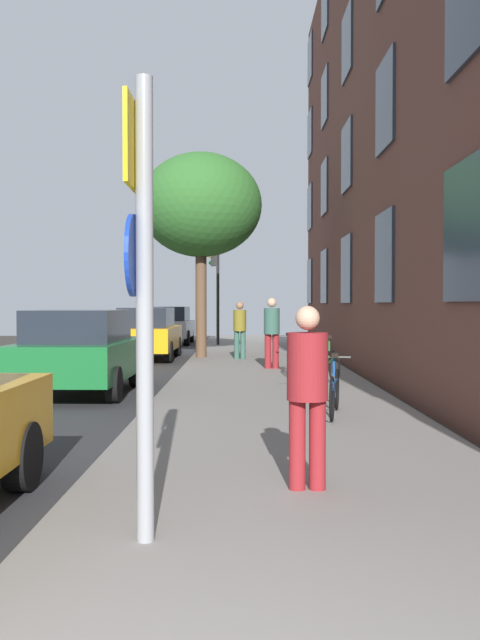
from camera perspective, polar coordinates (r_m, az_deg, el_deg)
name	(u,v)px	position (r m, az deg, el deg)	size (l,w,h in m)	color
ground_plane	(122,375)	(17.35, -9.70, -4.47)	(41.80, 41.80, 0.00)	#332D28
road_asphalt	(37,375)	(17.82, -16.39, -4.33)	(7.00, 38.00, 0.01)	#2D2D30
sidewalk	(264,372)	(17.11, 1.97, -4.33)	(4.20, 38.00, 0.12)	gray
building_facade	(374,96)	(17.53, 10.97, 17.66)	(0.56, 27.00, 13.33)	brown
sign_post	(140,275)	(4.76, -8.20, 3.66)	(0.15, 0.60, 3.16)	gray
traffic_light	(215,277)	(27.76, -2.08, 3.58)	(0.43, 0.24, 3.99)	black
tree_near	(200,206)	(21.34, -3.28, 9.36)	(3.71, 3.71, 6.21)	brown
bicycle_0	(334,391)	(10.20, 7.74, -5.82)	(0.51, 1.69, 0.92)	black
bicycle_1	(308,376)	(12.06, 5.60, -4.60)	(0.51, 1.75, 0.97)	black
bicycle_2	(326,363)	(14.63, 7.13, -3.56)	(0.46, 1.66, 0.98)	black
bicycle_3	(288,358)	(16.07, 3.96, -3.13)	(0.42, 1.68, 0.96)	black
pedestrian_0	(307,385)	(6.10, 5.52, -5.33)	(0.51, 0.51, 1.61)	maroon
pedestrian_1	(271,328)	(17.43, 2.58, -0.68)	(0.41, 0.41, 1.78)	maroon
pedestrian_2	(239,326)	(20.42, -0.06, -0.52)	(0.53, 0.53, 1.69)	#33594C
car_1	(80,351)	(13.68, -13.07, -2.49)	(2.00, 3.99, 1.62)	#19662D
car_2	(147,333)	(21.84, -7.66, -1.06)	(1.80, 4.28, 1.62)	orange
car_3	(170,325)	(30.13, -5.80, -0.40)	(1.88, 4.00, 1.62)	#B7B7BC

